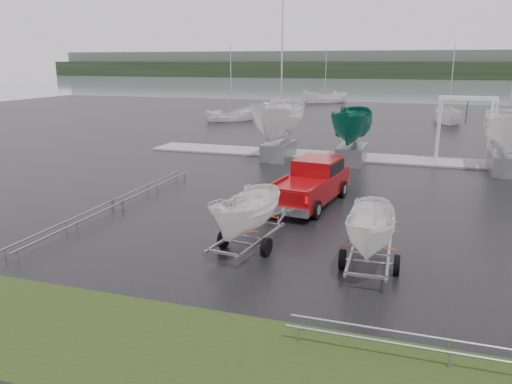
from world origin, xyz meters
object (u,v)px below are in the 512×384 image
Objects in this scene: pickup_truck at (312,181)px; trailer_parked at (374,194)px; boat_hoist at (466,121)px; trailer_hitched at (247,179)px.

pickup_truck is 1.38× the size of trailer_parked.
trailer_parked reaches higher than pickup_truck.
boat_hoist is (3.74, 18.08, 0.30)m from trailer_parked.
trailer_parked is at bearing 3.11° from trailer_hitched.
pickup_truck is 1.34× the size of trailer_hitched.
trailer_parked reaches higher than boat_hoist.
boat_hoist is at bearing 76.67° from trailer_parked.
trailer_hitched reaches higher than boat_hoist.
trailer_hitched is at bearing 173.66° from trailer_parked.
trailer_hitched is 1.08× the size of boat_hoist.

